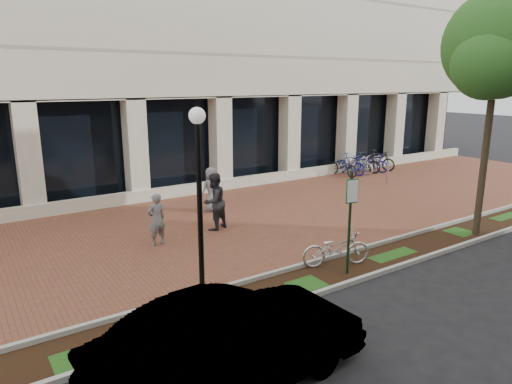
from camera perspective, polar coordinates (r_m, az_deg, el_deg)
ground at (r=16.40m, az=-1.95°, el=-3.62°), size 120.00×120.00×0.00m
brick_plaza at (r=16.39m, az=-1.95°, el=-3.60°), size 40.00×9.00×0.01m
planting_strip at (r=12.52m, az=11.07°, el=-9.47°), size 40.00×1.50×0.01m
curb_plaza_side at (r=12.99m, az=8.73°, el=-8.23°), size 40.00×0.12×0.12m
curb_street_side at (r=12.03m, az=13.63°, el=-10.31°), size 40.00×0.12×0.12m
parking_sign at (r=11.71m, az=11.72°, el=-2.35°), size 0.34×0.07×2.70m
lamppost at (r=10.02m, az=-7.08°, el=-0.37°), size 0.36×0.36×4.35m
street_tree at (r=15.99m, az=27.93°, el=15.19°), size 3.86×3.22×7.54m
locked_bicycle at (r=12.54m, az=9.96°, el=-6.95°), size 2.00×1.31×1.00m
pedestrian_left at (r=14.11m, az=-12.34°, el=-3.36°), size 0.64×0.47×1.62m
pedestrian_mid at (r=15.26m, az=-5.26°, el=-1.21°), size 1.13×1.01×1.93m
pedestrian_right at (r=17.46m, az=-5.55°, el=0.32°), size 0.86×0.58×1.72m
bollard at (r=22.90m, az=16.14°, el=2.15°), size 0.12×0.12×1.00m
bike_rack_cluster at (r=25.49m, az=13.00°, el=3.54°), size 3.69×2.07×1.14m
sedan_near_curb at (r=7.73m, az=-3.04°, el=-18.37°), size 4.73×1.84×1.54m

